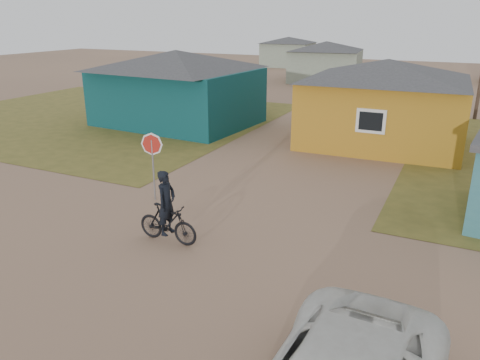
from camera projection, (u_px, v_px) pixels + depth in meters
name	position (u px, v px, depth m)	size (l,w,h in m)	color
ground	(171.00, 265.00, 11.35)	(120.00, 120.00, 0.00)	#967056
grass_nw	(97.00, 116.00, 28.14)	(20.00, 18.00, 0.00)	olive
house_teal	(177.00, 87.00, 25.63)	(8.93, 7.08, 4.00)	#0A3639
house_yellow	(384.00, 101.00, 21.56)	(7.72, 6.76, 3.90)	#B37A1B
house_pale_west	(326.00, 61.00, 42.08)	(7.04, 6.15, 3.60)	gray
house_pale_north	(288.00, 51.00, 55.59)	(6.28, 5.81, 3.40)	gray
stop_sign	(152.00, 151.00, 14.85)	(0.73, 0.17, 2.25)	gray
cyclist	(167.00, 217.00, 12.29)	(1.76, 0.63, 1.99)	black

